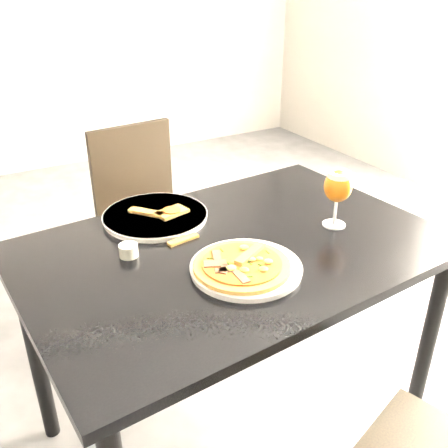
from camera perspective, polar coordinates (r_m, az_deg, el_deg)
ground at (r=1.91m, az=-2.57°, el=-22.94°), size 6.00×6.00×0.00m
dining_table at (r=1.49m, az=1.20°, el=-5.37°), size 1.25×0.88×0.75m
chair_far at (r=2.25m, az=-8.73°, el=0.86°), size 0.43×0.43×0.87m
plate_main at (r=1.32m, az=2.53°, el=-5.06°), size 0.30×0.30×0.02m
pizza at (r=1.30m, az=2.07°, el=-4.64°), size 0.25×0.25×0.03m
plate_second at (r=1.60m, az=-7.85°, el=0.90°), size 0.41×0.41×0.02m
crust_scraps at (r=1.59m, az=-6.95°, el=1.38°), size 0.17×0.14×0.01m
loose_crust at (r=1.47m, az=-4.68°, el=-1.79°), size 0.10×0.04×0.01m
sauce_cup at (r=1.40m, az=-10.87°, el=-2.93°), size 0.05×0.05×0.04m
beer_glass at (r=1.54m, az=12.90°, el=4.19°), size 0.09×0.09×0.18m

